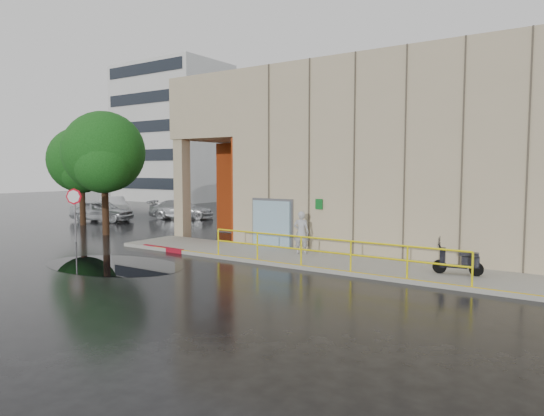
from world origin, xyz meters
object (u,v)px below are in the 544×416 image
at_px(stop_sign, 74,203).
at_px(red_curb, 163,249).
at_px(tree_near, 104,155).
at_px(car_c, 181,209).
at_px(scooter, 459,254).
at_px(car_a, 102,211).
at_px(tree_far, 82,162).
at_px(car_b, 113,207).
at_px(person, 301,232).

distance_m(stop_sign, red_curb, 5.75).
bearing_deg(stop_sign, tree_near, 101.08).
bearing_deg(red_curb, car_c, 131.10).
height_order(stop_sign, red_curb, stop_sign).
height_order(scooter, car_a, car_a).
bearing_deg(scooter, car_a, 159.25).
height_order(red_curb, tree_far, tree_far).
relative_size(scooter, tree_far, 0.26).
bearing_deg(car_a, car_b, 22.50).
relative_size(scooter, car_b, 0.35).
distance_m(scooter, tree_near, 18.41).
relative_size(car_a, car_c, 0.93).
xyz_separation_m(red_curb, tree_far, (-11.28, 3.98, 3.85)).
height_order(person, stop_sign, stop_sign).
bearing_deg(person, car_a, -34.31).
distance_m(person, car_a, 18.40).
height_order(person, car_b, person).
height_order(red_curb, tree_near, tree_near).
xyz_separation_m(stop_sign, tree_near, (-0.78, 2.35, 2.36)).
bearing_deg(tree_near, car_c, 108.33).
distance_m(person, car_c, 17.02).
xyz_separation_m(stop_sign, car_b, (-9.00, 9.29, -1.16)).
bearing_deg(stop_sign, car_b, 126.75).
bearing_deg(tree_far, car_a, 113.91).
bearing_deg(tree_near, car_b, 139.79).
bearing_deg(stop_sign, person, 5.44).
height_order(car_c, tree_far, tree_far).
relative_size(person, scooter, 1.09).
bearing_deg(car_a, scooter, -118.06).
relative_size(car_c, tree_near, 0.69).
distance_m(tree_near, tree_far, 5.53).
distance_m(car_b, car_c, 5.62).
bearing_deg(scooter, red_curb, 177.04).
height_order(scooter, tree_far, tree_far).
xyz_separation_m(person, tree_far, (-17.02, 2.00, 2.93)).
relative_size(tree_near, tree_far, 1.07).
bearing_deg(car_a, car_c, -53.28).
xyz_separation_m(scooter, red_curb, (-11.88, -1.45, -0.74)).
height_order(person, tree_near, tree_near).
bearing_deg(stop_sign, scooter, -0.75).
bearing_deg(person, red_curb, -2.46).
height_order(stop_sign, car_a, stop_sign).
height_order(scooter, red_curb, scooter).
bearing_deg(person, car_b, -40.03).
bearing_deg(stop_sign, tree_far, 134.91).
height_order(red_curb, car_a, car_a).
bearing_deg(stop_sign, car_a, 128.36).
bearing_deg(car_c, scooter, -139.58).
distance_m(scooter, car_a, 24.51).
distance_m(car_c, tree_near, 9.73).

